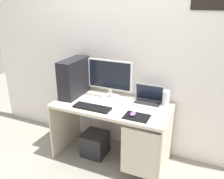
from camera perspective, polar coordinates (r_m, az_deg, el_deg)
ground_plane at (r=3.09m, az=0.00°, el=-15.74°), size 8.00×8.00×0.00m
wall_back at (r=2.86m, az=3.05°, el=9.94°), size 4.00×0.05×2.60m
desk at (r=2.77m, az=0.21°, el=-6.50°), size 1.33×0.65×0.72m
pc_tower at (r=2.93m, az=-9.08°, el=2.83°), size 0.18×0.46×0.46m
monitor at (r=2.81m, az=-0.56°, el=2.73°), size 0.55×0.22×0.47m
laptop at (r=2.75m, az=8.58°, el=-2.46°), size 0.33×0.22×0.22m
speaker at (r=2.72m, az=12.78°, el=-2.05°), size 0.08×0.08×0.18m
keyboard at (r=2.62m, az=-4.79°, el=-4.30°), size 0.42×0.14×0.02m
mousepad at (r=2.45m, az=5.92°, el=-6.50°), size 0.26×0.20×0.00m
mouse_left at (r=2.47m, az=5.02°, el=-5.81°), size 0.06×0.10×0.03m
subwoofer at (r=3.07m, az=-4.10°, el=-12.82°), size 0.29×0.29×0.29m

